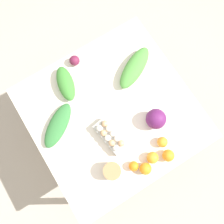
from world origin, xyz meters
name	(u,v)px	position (x,y,z in m)	size (l,w,h in m)	color
ground_plane	(112,129)	(0.00, 0.00, 0.00)	(8.00, 8.00, 0.00)	#B2A899
dining_table	(112,116)	(0.00, 0.00, 0.67)	(1.13, 1.10, 0.76)	silver
cabbage_purple	(156,119)	(-0.22, 0.21, 0.83)	(0.14, 0.14, 0.14)	#601E5B
egg_carton	(110,136)	(0.10, 0.14, 0.81)	(0.14, 0.27, 0.09)	#B7B7B2
paper_bag	(112,171)	(0.21, 0.34, 0.81)	(0.12, 0.12, 0.10)	#A87F51
greens_bunch_kale	(66,84)	(0.17, -0.35, 0.81)	(0.27, 0.11, 0.09)	#3D8433
greens_bunch_chard	(134,68)	(-0.31, -0.19, 0.81)	(0.36, 0.13, 0.09)	#4C933D
greens_bunch_beet_tops	(58,125)	(0.37, -0.11, 0.80)	(0.33, 0.12, 0.07)	#337538
beet_root	(75,61)	(0.03, -0.47, 0.80)	(0.08, 0.08, 0.08)	maroon
orange_0	(153,158)	(-0.06, 0.41, 0.80)	(0.08, 0.08, 0.08)	orange
orange_1	(162,142)	(-0.18, 0.36, 0.80)	(0.07, 0.07, 0.07)	orange
orange_2	(168,156)	(-0.16, 0.46, 0.81)	(0.08, 0.08, 0.08)	orange
orange_3	(145,169)	(0.02, 0.45, 0.81)	(0.08, 0.08, 0.08)	orange
orange_4	(134,166)	(0.07, 0.39, 0.80)	(0.07, 0.07, 0.07)	orange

